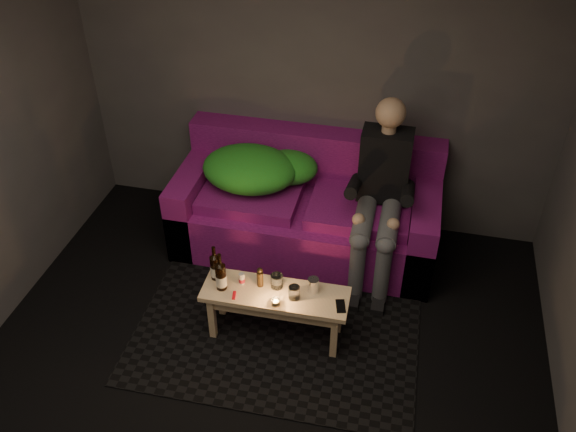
% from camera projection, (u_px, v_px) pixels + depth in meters
% --- Properties ---
extents(floor, '(4.50, 4.50, 0.00)m').
position_uv_depth(floor, '(244.00, 412.00, 4.00)').
color(floor, black).
rests_on(floor, ground).
extents(room, '(4.50, 4.50, 4.50)m').
position_uv_depth(room, '(255.00, 163.00, 3.37)').
color(room, silver).
rests_on(room, ground).
extents(rug, '(2.12, 1.56, 0.01)m').
position_uv_depth(rug, '(278.00, 328.00, 4.58)').
color(rug, black).
rests_on(rug, floor).
extents(sofa, '(2.17, 0.98, 0.93)m').
position_uv_depth(sofa, '(307.00, 210.00, 5.20)').
color(sofa, '#670D5C').
rests_on(sofa, floor).
extents(green_blanket, '(0.95, 0.65, 0.33)m').
position_uv_depth(green_blanket, '(257.00, 168.00, 5.05)').
color(green_blanket, '#33941A').
rests_on(green_blanket, sofa).
extents(person, '(0.39, 0.90, 1.45)m').
position_uv_depth(person, '(381.00, 191.00, 4.70)').
color(person, black).
rests_on(person, sofa).
extents(coffee_table, '(1.05, 0.35, 0.43)m').
position_uv_depth(coffee_table, '(275.00, 300.00, 4.33)').
color(coffee_table, '#EAB889').
rests_on(coffee_table, rug).
extents(beer_bottle_a, '(0.07, 0.07, 0.29)m').
position_uv_depth(beer_bottle_a, '(215.00, 267.00, 4.34)').
color(beer_bottle_a, black).
rests_on(beer_bottle_a, coffee_table).
extents(beer_bottle_b, '(0.08, 0.08, 0.31)m').
position_uv_depth(beer_bottle_b, '(221.00, 276.00, 4.25)').
color(beer_bottle_b, black).
rests_on(beer_bottle_b, coffee_table).
extents(salt_shaker, '(0.04, 0.04, 0.09)m').
position_uv_depth(salt_shaker, '(242.00, 279.00, 4.33)').
color(salt_shaker, silver).
rests_on(salt_shaker, coffee_table).
extents(pepper_mill, '(0.05, 0.05, 0.12)m').
position_uv_depth(pepper_mill, '(260.00, 279.00, 4.30)').
color(pepper_mill, black).
rests_on(pepper_mill, coffee_table).
extents(tumbler_back, '(0.10, 0.10, 0.11)m').
position_uv_depth(tumbler_back, '(277.00, 281.00, 4.30)').
color(tumbler_back, white).
rests_on(tumbler_back, coffee_table).
extents(tealight, '(0.06, 0.06, 0.04)m').
position_uv_depth(tealight, '(276.00, 302.00, 4.17)').
color(tealight, white).
rests_on(tealight, coffee_table).
extents(tumbler_front, '(0.09, 0.09, 0.10)m').
position_uv_depth(tumbler_front, '(294.00, 292.00, 4.21)').
color(tumbler_front, white).
rests_on(tumbler_front, coffee_table).
extents(steel_cup, '(0.10, 0.10, 0.11)m').
position_uv_depth(steel_cup, '(313.00, 285.00, 4.26)').
color(steel_cup, silver).
rests_on(steel_cup, coffee_table).
extents(smartphone, '(0.09, 0.14, 0.01)m').
position_uv_depth(smartphone, '(341.00, 306.00, 4.17)').
color(smartphone, black).
rests_on(smartphone, coffee_table).
extents(red_lighter, '(0.03, 0.08, 0.01)m').
position_uv_depth(red_lighter, '(234.00, 295.00, 4.25)').
color(red_lighter, red).
rests_on(red_lighter, coffee_table).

